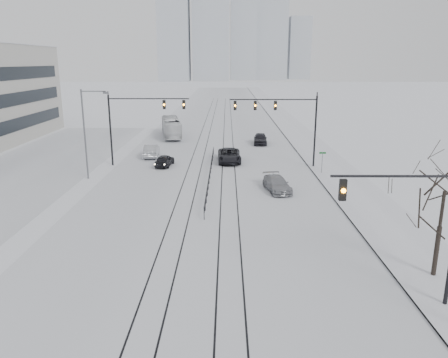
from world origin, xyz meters
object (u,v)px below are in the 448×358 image
sedan_nb_right (277,184)px  sedan_nb_far (260,139)px  traffic_mast_near (422,219)px  sedan_nb_front (229,156)px  box_truck (171,127)px  bare_tree (443,200)px  sedan_sb_outer (151,151)px  sedan_sb_inner (165,160)px

sedan_nb_right → sedan_nb_far: size_ratio=1.00×
traffic_mast_near → sedan_nb_far: size_ratio=1.51×
sedan_nb_front → sedan_nb_far: sedan_nb_front is taller
sedan_nb_right → sedan_nb_far: 23.74m
traffic_mast_near → sedan_nb_right: (-4.44, 19.62, -3.89)m
traffic_mast_near → box_truck: 52.71m
bare_tree → box_truck: size_ratio=0.56×
sedan_sb_outer → sedan_nb_front: (9.74, -2.82, 0.01)m
sedan_sb_inner → sedan_nb_far: size_ratio=0.85×
sedan_sb_outer → box_truck: box_truck is taller
traffic_mast_near → sedan_sb_inner: (-16.20, 29.50, -3.89)m
traffic_mast_near → sedan_sb_inner: size_ratio=1.77×
sedan_sb_inner → sedan_nb_front: (7.41, 2.15, 0.12)m
bare_tree → sedan_sb_inner: bearing=125.1°
sedan_nb_right → box_truck: (-13.42, 29.87, 0.84)m
sedan_nb_front → sedan_nb_far: 12.57m
traffic_mast_near → box_truck: size_ratio=0.64×
bare_tree → sedan_nb_front: size_ratio=1.07×
sedan_sb_outer → box_truck: size_ratio=0.44×
sedan_sb_inner → sedan_nb_front: size_ratio=0.69×
sedan_sb_inner → bare_tree: bearing=132.1°
sedan_sb_outer → traffic_mast_near: bearing=114.1°
sedan_sb_outer → sedan_nb_far: sedan_nb_far is taller
sedan_sb_inner → sedan_nb_right: 15.35m
traffic_mast_near → sedan_nb_right: 20.49m
box_truck → sedan_sb_inner: bearing=84.4°
sedan_sb_inner → sedan_nb_right: sedan_nb_right is taller
sedan_sb_outer → sedan_nb_far: 16.84m
sedan_nb_right → box_truck: size_ratio=0.43×
sedan_sb_outer → sedan_nb_far: bearing=-152.2°
bare_tree → sedan_sb_inner: (-18.61, 26.49, -3.82)m
traffic_mast_near → sedan_nb_far: (-4.23, 43.37, -3.77)m
sedan_nb_far → sedan_nb_right: bearing=-86.9°
bare_tree → box_truck: bearing=113.6°
sedan_sb_inner → sedan_nb_right: bearing=147.0°
sedan_sb_outer → sedan_nb_front: 10.14m
traffic_mast_near → sedan_sb_outer: bearing=118.3°
traffic_mast_near → sedan_nb_far: bearing=95.6°
sedan_sb_inner → sedan_sb_outer: size_ratio=0.83×
traffic_mast_near → bare_tree: bearing=51.2°
sedan_nb_front → sedan_nb_far: (4.56, 11.72, -0.00)m
sedan_nb_right → sedan_sb_outer: bearing=123.3°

